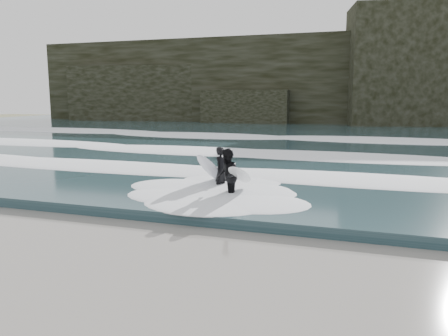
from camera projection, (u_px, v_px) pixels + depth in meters
The scene contains 8 objects.
ground at pixel (75, 263), 8.65m from camera, with size 120.00×120.00×0.00m, color olive.
sea at pixel (299, 135), 35.80m from camera, with size 90.00×52.00×0.30m, color #233D43.
headland at pixel (322, 82), 50.94m from camera, with size 70.00×9.00×10.00m, color black.
foam_near at pixel (221, 171), 17.02m from camera, with size 60.00×3.20×0.20m, color white.
foam_mid at pixel (262, 150), 23.57m from camera, with size 60.00×4.00×0.24m, color white.
foam_far at pixel (291, 135), 32.00m from camera, with size 60.00×4.80×0.30m, color white.
surfer_left at pixel (218, 170), 14.71m from camera, with size 1.01×1.89×1.60m.
surfer_right at pixel (229, 176), 13.30m from camera, with size 1.22×2.03×1.71m.
Camera 1 is at (5.39, -6.89, 3.26)m, focal length 35.00 mm.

